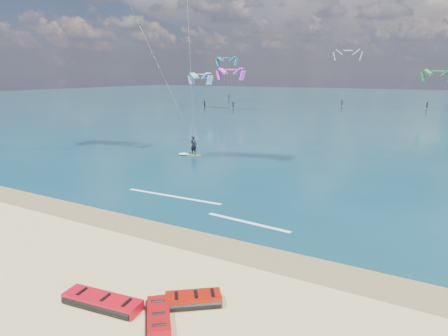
% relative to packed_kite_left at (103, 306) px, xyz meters
% --- Properties ---
extents(ground, '(320.00, 320.00, 0.00)m').
position_rel_packed_kite_left_xyz_m(ground, '(-5.01, 43.37, 0.00)').
color(ground, tan).
rests_on(ground, ground).
extents(wet_sand_strip, '(320.00, 2.40, 0.01)m').
position_rel_packed_kite_left_xyz_m(wet_sand_strip, '(-5.01, 6.37, 0.00)').
color(wet_sand_strip, brown).
rests_on(wet_sand_strip, ground).
extents(sea, '(320.00, 200.00, 0.04)m').
position_rel_packed_kite_left_xyz_m(sea, '(-5.01, 107.37, 0.02)').
color(sea, '#0B3640').
rests_on(sea, ground).
extents(packed_kite_left, '(3.28, 1.59, 0.43)m').
position_rel_packed_kite_left_xyz_m(packed_kite_left, '(0.00, 0.00, 0.00)').
color(packed_kite_left, red).
rests_on(packed_kite_left, ground).
extents(packed_kite_mid, '(2.28, 2.42, 0.39)m').
position_rel_packed_kite_left_xyz_m(packed_kite_mid, '(2.25, 0.30, 0.00)').
color(packed_kite_mid, '#A10B0F').
rests_on(packed_kite_mid, ground).
extents(packed_kite_right, '(2.46, 2.29, 0.44)m').
position_rel_packed_kite_left_xyz_m(packed_kite_right, '(2.71, 1.68, 0.00)').
color(packed_kite_right, '#9C1206').
rests_on(packed_kite_right, ground).
extents(kitesurfer_main, '(8.50, 9.60, 19.06)m').
position_rel_packed_kite_left_xyz_m(kitesurfer_main, '(-11.36, 19.79, 9.85)').
color(kitesurfer_main, yellow).
rests_on(kitesurfer_main, sea).
extents(shoreline_foam, '(12.54, 2.35, 0.01)m').
position_rel_packed_kite_left_xyz_m(shoreline_foam, '(-2.83, 10.72, 0.04)').
color(shoreline_foam, white).
rests_on(shoreline_foam, ground).
extents(distant_kites, '(81.49, 28.15, 12.87)m').
position_rel_packed_kite_left_xyz_m(distant_kites, '(-15.73, 81.77, 5.29)').
color(distant_kites, '#89B6DC').
rests_on(distant_kites, ground).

